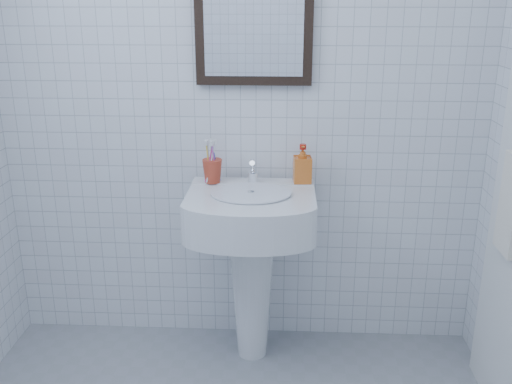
{
  "coord_description": "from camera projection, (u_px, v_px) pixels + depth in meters",
  "views": [
    {
      "loc": [
        0.2,
        -1.31,
        1.59
      ],
      "look_at": [
        0.09,
        0.86,
        0.86
      ],
      "focal_mm": 40.0,
      "sensor_mm": 36.0,
      "label": 1
    }
  ],
  "objects": [
    {
      "name": "soap_dispenser",
      "position": [
        302.0,
        164.0,
        2.5
      ],
      "size": [
        0.08,
        0.09,
        0.17
      ],
      "primitive_type": "imported",
      "rotation": [
        0.0,
        0.0,
        0.08
      ],
      "color": "#C13F12",
      "rests_on": "washbasin"
    },
    {
      "name": "wall_back",
      "position": [
        240.0,
        82.0,
        2.5
      ],
      "size": [
        2.2,
        0.02,
        2.5
      ],
      "primitive_type": "cube",
      "color": "white",
      "rests_on": "ground"
    },
    {
      "name": "faucet",
      "position": [
        253.0,
        173.0,
        2.51
      ],
      "size": [
        0.05,
        0.1,
        0.11
      ],
      "color": "white",
      "rests_on": "washbasin"
    },
    {
      "name": "washbasin",
      "position": [
        252.0,
        247.0,
        2.51
      ],
      "size": [
        0.54,
        0.4,
        0.83
      ],
      "color": "white",
      "rests_on": "ground"
    },
    {
      "name": "hand_towel",
      "position": [
        511.0,
        205.0,
        2.11
      ],
      "size": [
        0.03,
        0.16,
        0.38
      ],
      "primitive_type": "cube",
      "color": "white",
      "rests_on": "towel_ring"
    },
    {
      "name": "wall_mirror",
      "position": [
        254.0,
        10.0,
        2.38
      ],
      "size": [
        0.5,
        0.04,
        0.62
      ],
      "color": "black",
      "rests_on": "wall_back"
    },
    {
      "name": "toothbrush_cup",
      "position": [
        212.0,
        171.0,
        2.51
      ],
      "size": [
        0.1,
        0.1,
        0.1
      ],
      "primitive_type": null,
      "rotation": [
        0.0,
        0.0,
        -0.2
      ],
      "color": "#B23923",
      "rests_on": "washbasin"
    }
  ]
}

